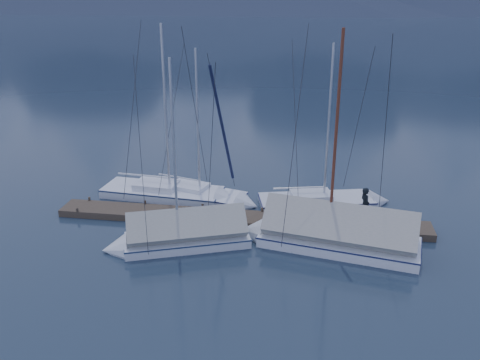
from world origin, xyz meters
name	(u,v)px	position (x,y,z in m)	size (l,w,h in m)	color
ground	(233,241)	(0.00, 0.00, 0.00)	(1000.00, 1000.00, 0.00)	#152130
dock	(240,220)	(0.00, 2.00, 0.11)	(18.00, 1.50, 0.54)	#382D23
mooring_posts	(230,215)	(-0.50, 2.00, 0.35)	(15.12, 1.52, 0.35)	#382D23
sailboat_open_left	(179,195)	(-3.70, 4.49, 0.18)	(7.70, 3.23, 9.97)	silver
sailboat_open_mid	(207,197)	(-2.15, 4.54, 0.15)	(6.83, 3.63, 8.70)	silver
sailboat_open_right	(333,202)	(4.48, 4.80, 0.16)	(7.13, 3.55, 9.08)	silver
sailboat_covered_near	(325,235)	(4.05, 0.28, 0.51)	(8.24, 3.93, 10.30)	white
sailboat_covered_far	(175,237)	(-2.46, -0.77, 0.44)	(6.66, 4.03, 8.97)	silver
person	(365,205)	(5.84, 2.15, 1.21)	(0.64, 0.42, 1.75)	black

